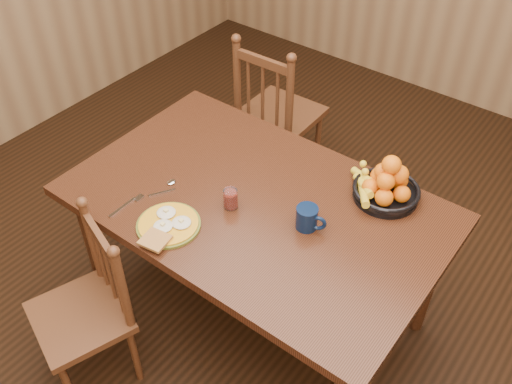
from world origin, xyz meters
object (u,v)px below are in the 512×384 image
Objects in this scene: dining_table at (256,215)px; breakfast_plate at (168,225)px; coffee_mug at (308,218)px; chair_near at (87,311)px; chair_far at (277,114)px; fruit_bowl at (386,186)px.

breakfast_plate is (-0.19, -0.34, 0.10)m from dining_table.
breakfast_plate is 2.21× the size of coffee_mug.
dining_table is 0.83m from chair_near.
coffee_mug is at bearing 130.03° from chair_far.
chair_near is 1.38m from fruit_bowl.
chair_far is at bearing 105.89° from breakfast_plate.
fruit_bowl reaches higher than chair_far.
dining_table is 1.65× the size of chair_far.
dining_table is 4.94× the size of fruit_bowl.
breakfast_plate is at bearing 81.66° from chair_near.
chair_near is at bearing -118.09° from dining_table.
chair_near is (-0.37, -0.70, -0.25)m from dining_table.
breakfast_plate is 0.91× the size of fruit_bowl.
chair_far is 3.28× the size of breakfast_plate.
dining_table is 1.87× the size of chair_near.
dining_table is at bearing 80.97° from chair_near.
chair_far is at bearing 131.32° from coffee_mug.
fruit_bowl reaches higher than breakfast_plate.
breakfast_plate is at bearing -142.49° from coffee_mug.
breakfast_plate is (0.18, 0.35, 0.35)m from chair_near.
breakfast_plate is 0.93m from fruit_bowl.
chair_far is 1.63m from chair_near.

